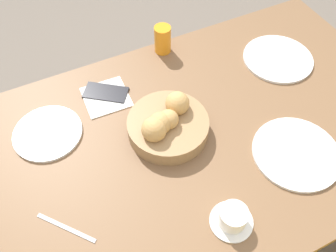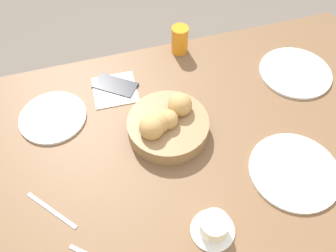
{
  "view_description": "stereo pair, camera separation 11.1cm",
  "coord_description": "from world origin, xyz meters",
  "px_view_note": "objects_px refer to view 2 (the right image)",
  "views": [
    {
      "loc": [
        0.36,
        0.55,
        1.66
      ],
      "look_at": [
        0.07,
        -0.05,
        0.76
      ],
      "focal_mm": 38.0,
      "sensor_mm": 36.0,
      "label": 1
    },
    {
      "loc": [
        0.26,
        0.59,
        1.66
      ],
      "look_at": [
        0.07,
        -0.05,
        0.76
      ],
      "focal_mm": 38.0,
      "sensor_mm": 36.0,
      "label": 2
    }
  ],
  "objects_px": {
    "bread_basket": "(167,124)",
    "plate_far_center": "(294,171)",
    "napkin": "(115,90)",
    "plate_near_right": "(53,117)",
    "juice_glass": "(180,40)",
    "plate_near_left": "(295,72)",
    "cell_phone": "(115,86)",
    "coffee_cup": "(214,227)",
    "knife_silver": "(52,210)"
  },
  "relations": [
    {
      "from": "bread_basket",
      "to": "napkin",
      "type": "xyz_separation_m",
      "value": [
        0.13,
        -0.23,
        -0.04
      ]
    },
    {
      "from": "plate_near_left",
      "to": "cell_phone",
      "type": "xyz_separation_m",
      "value": [
        0.64,
        -0.12,
        -0.0
      ]
    },
    {
      "from": "juice_glass",
      "to": "knife_silver",
      "type": "relative_size",
      "value": 0.73
    },
    {
      "from": "cell_phone",
      "to": "bread_basket",
      "type": "bearing_deg",
      "value": 116.28
    },
    {
      "from": "bread_basket",
      "to": "cell_phone",
      "type": "xyz_separation_m",
      "value": [
        0.12,
        -0.24,
        -0.04
      ]
    },
    {
      "from": "plate_near_right",
      "to": "cell_phone",
      "type": "relative_size",
      "value": 1.33
    },
    {
      "from": "plate_near_right",
      "to": "napkin",
      "type": "xyz_separation_m",
      "value": [
        -0.22,
        -0.07,
        -0.0
      ]
    },
    {
      "from": "coffee_cup",
      "to": "cell_phone",
      "type": "relative_size",
      "value": 0.72
    },
    {
      "from": "plate_near_left",
      "to": "coffee_cup",
      "type": "height_order",
      "value": "coffee_cup"
    },
    {
      "from": "plate_far_center",
      "to": "plate_near_right",
      "type": "bearing_deg",
      "value": -31.49
    },
    {
      "from": "juice_glass",
      "to": "plate_far_center",
      "type": "bearing_deg",
      "value": 105.28
    },
    {
      "from": "plate_near_left",
      "to": "bread_basket",
      "type": "bearing_deg",
      "value": 13.02
    },
    {
      "from": "bread_basket",
      "to": "plate_near_right",
      "type": "bearing_deg",
      "value": -24.87
    },
    {
      "from": "coffee_cup",
      "to": "cell_phone",
      "type": "bearing_deg",
      "value": -76.18
    },
    {
      "from": "juice_glass",
      "to": "napkin",
      "type": "bearing_deg",
      "value": 25.28
    },
    {
      "from": "plate_near_left",
      "to": "coffee_cup",
      "type": "relative_size",
      "value": 2.19
    },
    {
      "from": "bread_basket",
      "to": "plate_far_center",
      "type": "bearing_deg",
      "value": 142.26
    },
    {
      "from": "coffee_cup",
      "to": "knife_silver",
      "type": "bearing_deg",
      "value": -23.8
    },
    {
      "from": "plate_near_right",
      "to": "cell_phone",
      "type": "bearing_deg",
      "value": -159.88
    },
    {
      "from": "napkin",
      "to": "juice_glass",
      "type": "bearing_deg",
      "value": -154.72
    },
    {
      "from": "coffee_cup",
      "to": "plate_far_center",
      "type": "bearing_deg",
      "value": -161.55
    },
    {
      "from": "plate_near_left",
      "to": "cell_phone",
      "type": "distance_m",
      "value": 0.65
    },
    {
      "from": "plate_near_right",
      "to": "napkin",
      "type": "bearing_deg",
      "value": -163.55
    },
    {
      "from": "juice_glass",
      "to": "coffee_cup",
      "type": "bearing_deg",
      "value": 79.56
    },
    {
      "from": "bread_basket",
      "to": "plate_far_center",
      "type": "xyz_separation_m",
      "value": [
        -0.32,
        0.25,
        -0.04
      ]
    },
    {
      "from": "bread_basket",
      "to": "plate_far_center",
      "type": "distance_m",
      "value": 0.41
    },
    {
      "from": "plate_far_center",
      "to": "cell_phone",
      "type": "bearing_deg",
      "value": -48.13
    },
    {
      "from": "knife_silver",
      "to": "cell_phone",
      "type": "height_order",
      "value": "cell_phone"
    },
    {
      "from": "bread_basket",
      "to": "plate_near_right",
      "type": "xyz_separation_m",
      "value": [
        0.35,
        -0.16,
        -0.04
      ]
    },
    {
      "from": "bread_basket",
      "to": "coffee_cup",
      "type": "distance_m",
      "value": 0.35
    },
    {
      "from": "plate_near_right",
      "to": "coffee_cup",
      "type": "relative_size",
      "value": 1.84
    },
    {
      "from": "plate_near_left",
      "to": "knife_silver",
      "type": "xyz_separation_m",
      "value": [
        0.91,
        0.29,
        -0.0
      ]
    },
    {
      "from": "juice_glass",
      "to": "plate_near_right",
      "type": "bearing_deg",
      "value": 21.51
    },
    {
      "from": "plate_near_right",
      "to": "plate_far_center",
      "type": "distance_m",
      "value": 0.78
    },
    {
      "from": "juice_glass",
      "to": "coffee_cup",
      "type": "xyz_separation_m",
      "value": [
        0.13,
        0.7,
        -0.03
      ]
    },
    {
      "from": "bread_basket",
      "to": "napkin",
      "type": "relative_size",
      "value": 1.65
    },
    {
      "from": "plate_near_left",
      "to": "knife_silver",
      "type": "height_order",
      "value": "plate_near_left"
    },
    {
      "from": "plate_near_right",
      "to": "plate_far_center",
      "type": "height_order",
      "value": "same"
    },
    {
      "from": "juice_glass",
      "to": "knife_silver",
      "type": "distance_m",
      "value": 0.75
    },
    {
      "from": "napkin",
      "to": "cell_phone",
      "type": "relative_size",
      "value": 0.95
    },
    {
      "from": "bread_basket",
      "to": "juice_glass",
      "type": "distance_m",
      "value": 0.39
    },
    {
      "from": "coffee_cup",
      "to": "cell_phone",
      "type": "xyz_separation_m",
      "value": [
        0.15,
        -0.59,
        -0.02
      ]
    },
    {
      "from": "bread_basket",
      "to": "plate_far_center",
      "type": "relative_size",
      "value": 0.96
    },
    {
      "from": "plate_near_left",
      "to": "coffee_cup",
      "type": "xyz_separation_m",
      "value": [
        0.5,
        0.47,
        0.02
      ]
    },
    {
      "from": "juice_glass",
      "to": "napkin",
      "type": "relative_size",
      "value": 0.69
    },
    {
      "from": "plate_near_right",
      "to": "knife_silver",
      "type": "height_order",
      "value": "plate_near_right"
    },
    {
      "from": "bread_basket",
      "to": "knife_silver",
      "type": "bearing_deg",
      "value": 23.58
    },
    {
      "from": "plate_far_center",
      "to": "napkin",
      "type": "xyz_separation_m",
      "value": [
        0.45,
        -0.47,
        -0.0
      ]
    },
    {
      "from": "coffee_cup",
      "to": "plate_near_right",
      "type": "bearing_deg",
      "value": -53.78
    },
    {
      "from": "plate_near_left",
      "to": "plate_far_center",
      "type": "xyz_separation_m",
      "value": [
        0.2,
        0.37,
        0.0
      ]
    }
  ]
}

